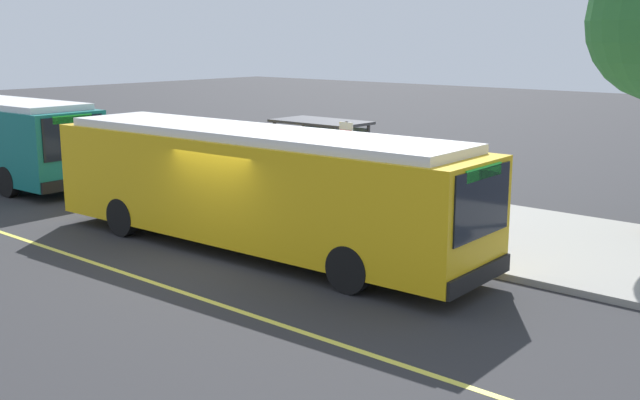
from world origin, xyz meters
TOP-DOWN VIEW (x-y plane):
  - ground_plane at (0.00, 0.00)m, footprint 120.00×120.00m
  - sidewalk_curb at (0.00, 6.00)m, footprint 44.00×6.40m
  - lane_stripe_center at (0.00, -2.20)m, footprint 36.00×0.14m
  - transit_bus_main at (0.05, 1.01)m, footprint 12.16×3.02m
  - bus_shelter at (-2.15, 5.93)m, footprint 2.90×1.60m
  - waiting_bench at (-2.17, 6.09)m, footprint 1.60×0.48m
  - route_sign_post at (0.65, 3.77)m, footprint 0.44×0.08m
  - pedestrian_commuter at (-0.48, 4.14)m, footprint 0.24×0.40m

SIDE VIEW (x-z plane):
  - ground_plane at x=0.00m, z-range 0.00..0.00m
  - lane_stripe_center at x=0.00m, z-range 0.00..0.01m
  - sidewalk_curb at x=0.00m, z-range 0.00..0.15m
  - waiting_bench at x=-2.17m, z-range 0.16..1.11m
  - pedestrian_commuter at x=-0.48m, z-range 0.27..1.96m
  - transit_bus_main at x=0.05m, z-range 0.14..3.09m
  - bus_shelter at x=-2.15m, z-range 0.68..3.16m
  - route_sign_post at x=0.65m, z-range 0.56..3.36m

